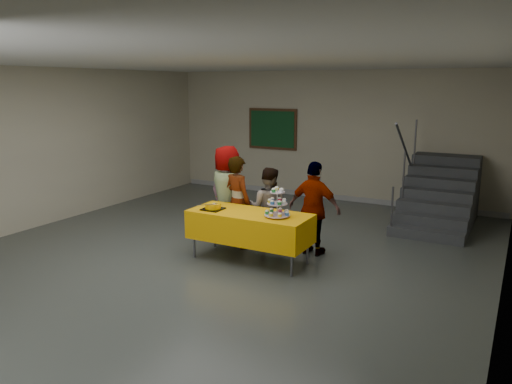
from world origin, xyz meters
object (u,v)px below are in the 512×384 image
Objects in this scene: staircase at (440,197)px; schoolchild_d at (314,209)px; bear_cake at (213,206)px; schoolchild_b at (238,202)px; bake_table at (250,226)px; noticeboard at (273,129)px; cupcake_stand at (277,206)px; schoolchild_a at (227,194)px; schoolchild_c at (268,208)px.

schoolchild_d is at bearing -115.31° from staircase.
schoolchild_b is (0.07, 0.63, -0.06)m from bear_cake.
bake_table is 1.45× the size of noticeboard.
bake_table is at bearing -67.16° from noticeboard.
noticeboard is at bearing -49.97° from schoolchild_b.
staircase is at bearing -108.67° from schoolchild_b.
noticeboard is (-2.43, 4.67, 0.66)m from cupcake_stand.
schoolchild_d is at bearing -148.50° from schoolchild_b.
schoolchild_b is (-1.00, 0.55, -0.17)m from cupcake_stand.
schoolchild_c is at bearing -163.75° from schoolchild_a.
schoolchild_b is 1.18× the size of noticeboard.
cupcake_stand is 1.24× the size of bear_cake.
noticeboard is at bearing 112.84° from bake_table.
schoolchild_b is 4.26m from staircase.
schoolchild_c reaches higher than bake_table.
schoolchild_d reaches higher than schoolchild_c.
noticeboard reaches higher than schoolchild_d.
schoolchild_d is 3.38m from staircase.
staircase is at bearing -117.03° from schoolchild_a.
schoolchild_a is at bearing 139.12° from bake_table.
bake_table is 5.14m from noticeboard.
schoolchild_d is 0.63× the size of staircase.
cupcake_stand is 0.33× the size of schoolchild_c.
noticeboard reaches higher than schoolchild_c.
bear_cake is at bearing -125.38° from staircase.
bake_table is 0.76m from schoolchild_b.
schoolchild_c is at bearing -134.38° from schoolchild_b.
noticeboard reaches higher than schoolchild_a.
staircase is (1.44, 3.05, -0.26)m from schoolchild_d.
schoolchild_c is 0.90× the size of schoolchild_d.
bear_cake is at bearing 125.83° from schoolchild_a.
schoolchild_a is 4.11m from noticeboard.
staircase reaches higher than schoolchild_c.
staircase is at bearing -11.41° from noticeboard.
bear_cake is 1.01m from schoolchild_c.
schoolchild_a is at bearing 107.77° from bear_cake.
bake_table is at bearing 49.56° from schoolchild_d.
schoolchild_b is (0.35, -0.24, -0.06)m from schoolchild_a.
bear_cake is 0.22× the size of schoolchild_a.
cupcake_stand is 1.56m from schoolchild_a.
noticeboard reaches higher than cupcake_stand.
noticeboard reaches higher than schoolchild_b.
bear_cake reaches higher than bake_table.
staircase reaches higher than bake_table.
cupcake_stand is 0.27× the size of schoolchild_a.
schoolchild_a is 1.08× the size of schoolchild_b.
schoolchild_d is at bearing -55.16° from noticeboard.
schoolchild_c is (-0.06, 0.73, 0.12)m from bake_table.
schoolchild_a is at bearing -13.08° from schoolchild_b.
cupcake_stand is 0.97m from schoolchild_c.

